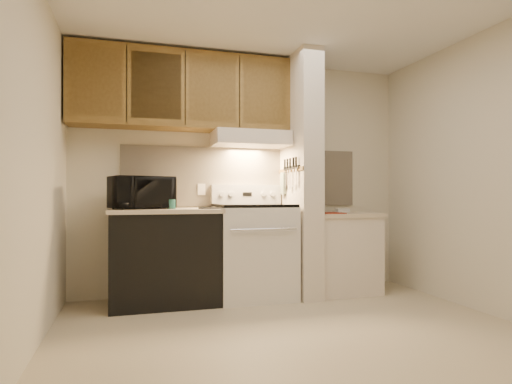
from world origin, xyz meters
name	(u,v)px	position (x,y,z in m)	size (l,w,h in m)	color
floor	(296,333)	(0.00, 0.00, 0.00)	(3.60, 3.60, 0.00)	#C8B796
ceiling	(296,2)	(0.00, 0.00, 2.50)	(3.60, 3.60, 0.00)	white
wall_back	(245,176)	(0.00, 1.50, 1.25)	(3.60, 0.02, 2.50)	beige
wall_left	(32,162)	(-1.80, 0.00, 1.25)	(0.02, 3.00, 2.50)	beige
wall_right	(488,171)	(1.80, 0.00, 1.25)	(0.02, 3.00, 2.50)	beige
backsplash	(245,177)	(0.00, 1.49, 1.24)	(2.60, 0.02, 0.63)	beige
range_body	(254,252)	(0.00, 1.16, 0.46)	(0.76, 0.65, 0.92)	silver
oven_window	(263,252)	(0.00, 0.84, 0.50)	(0.50, 0.01, 0.30)	black
oven_handle	(264,229)	(0.00, 0.80, 0.72)	(0.02, 0.02, 0.65)	silver
cooktop	(254,205)	(0.00, 1.16, 0.94)	(0.74, 0.64, 0.03)	black
range_backguard	(246,194)	(0.00, 1.44, 1.05)	(0.76, 0.08, 0.20)	silver
range_display	(247,194)	(0.00, 1.40, 1.05)	(0.10, 0.01, 0.04)	black
range_knob_left_outer	(222,194)	(-0.28, 1.40, 1.05)	(0.05, 0.05, 0.02)	silver
range_knob_left_inner	(231,194)	(-0.18, 1.40, 1.05)	(0.05, 0.05, 0.02)	silver
range_knob_right_inner	(263,194)	(0.18, 1.40, 1.05)	(0.05, 0.05, 0.02)	silver
range_knob_right_outer	(272,194)	(0.28, 1.40, 1.05)	(0.05, 0.05, 0.02)	silver
dishwasher_front	(165,258)	(-0.88, 1.17, 0.43)	(1.00, 0.63, 0.87)	black
left_countertop	(165,211)	(-0.88, 1.17, 0.89)	(1.04, 0.67, 0.04)	beige
spoon_rest	(210,208)	(-0.48, 0.97, 0.92)	(0.21, 0.07, 0.01)	black
teal_jar	(171,204)	(-0.83, 1.06, 0.95)	(0.08, 0.08, 0.09)	#215A52
outlet	(202,189)	(-0.48, 1.48, 1.10)	(0.08, 0.01, 0.12)	silver
microwave	(141,193)	(-1.10, 1.15, 1.06)	(0.55, 0.37, 0.30)	black
partition_pillar	(301,175)	(0.51, 1.15, 1.25)	(0.22, 0.70, 2.50)	beige
pillar_trim	(290,170)	(0.39, 1.15, 1.30)	(0.01, 0.70, 0.04)	brown
knife_strip	(291,168)	(0.39, 1.10, 1.32)	(0.02, 0.42, 0.04)	black
knife_blade_a	(296,177)	(0.38, 0.94, 1.22)	(0.01, 0.04, 0.16)	silver
knife_handle_a	(296,162)	(0.38, 0.94, 1.37)	(0.02, 0.02, 0.10)	black
knife_blade_b	(293,178)	(0.38, 1.01, 1.21)	(0.01, 0.04, 0.18)	silver
knife_handle_b	(293,162)	(0.38, 1.01, 1.37)	(0.02, 0.02, 0.10)	black
knife_blade_c	(290,180)	(0.38, 1.11, 1.20)	(0.01, 0.04, 0.20)	silver
knife_handle_c	(290,163)	(0.38, 1.11, 1.37)	(0.02, 0.02, 0.10)	black
knife_blade_d	(288,178)	(0.38, 1.18, 1.22)	(0.01, 0.04, 0.16)	silver
knife_handle_d	(287,163)	(0.38, 1.18, 1.37)	(0.02, 0.02, 0.10)	black
knife_blade_e	(285,179)	(0.38, 1.25, 1.21)	(0.01, 0.04, 0.18)	silver
knife_handle_e	(285,164)	(0.38, 1.26, 1.37)	(0.02, 0.02, 0.10)	black
oven_mitt	(283,183)	(0.38, 1.32, 1.17)	(0.03, 0.10, 0.24)	gray
right_cab_base	(340,254)	(0.97, 1.15, 0.40)	(0.70, 0.60, 0.81)	silver
right_countertop	(340,215)	(0.97, 1.15, 0.83)	(0.74, 0.64, 0.04)	beige
red_folder	(331,213)	(0.79, 1.00, 0.85)	(0.21, 0.29, 0.01)	maroon
white_box	(342,210)	(1.09, 1.33, 0.87)	(0.14, 0.10, 0.04)	white
range_hood	(250,139)	(0.00, 1.28, 1.62)	(0.78, 0.44, 0.15)	silver
hood_lip	(256,141)	(0.00, 1.07, 1.58)	(0.78, 0.04, 0.06)	silver
upper_cabinets	(183,91)	(-0.69, 1.32, 2.08)	(2.18, 0.33, 0.77)	brown
cab_door_a	(96,81)	(-1.51, 1.17, 2.08)	(0.46, 0.01, 0.63)	brown
cab_gap_a	(127,83)	(-1.23, 1.16, 2.08)	(0.01, 0.01, 0.73)	black
cab_door_b	(156,86)	(-0.96, 1.17, 2.08)	(0.46, 0.01, 0.63)	brown
cab_gap_b	(185,88)	(-0.69, 1.16, 2.08)	(0.01, 0.01, 0.73)	black
cab_door_c	(213,90)	(-0.42, 1.17, 2.08)	(0.46, 0.01, 0.63)	brown
cab_gap_c	(240,91)	(-0.14, 1.16, 2.08)	(0.01, 0.01, 0.73)	black
cab_door_d	(265,93)	(0.13, 1.17, 2.08)	(0.46, 0.01, 0.63)	brown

